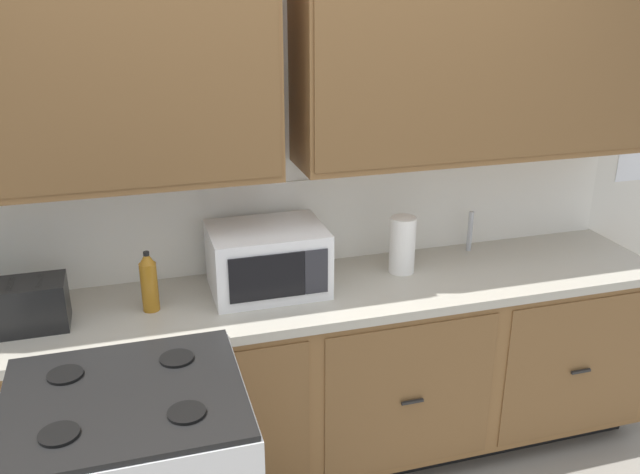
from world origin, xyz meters
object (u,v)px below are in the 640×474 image
object	(u,v)px
microwave	(267,259)
bottle_amber	(149,282)
paper_towel_roll	(402,245)
toaster	(29,305)

from	to	relation	value
microwave	bottle_amber	distance (m)	0.50
microwave	paper_towel_roll	xyz separation A→B (m)	(0.62, 0.01, -0.01)
toaster	paper_towel_roll	distance (m)	1.56
paper_towel_roll	bottle_amber	world-z (taller)	paper_towel_roll
microwave	bottle_amber	size ratio (longest dim) A/B	1.90
toaster	bottle_amber	xyz separation A→B (m)	(0.45, 0.02, 0.03)
toaster	paper_towel_roll	world-z (taller)	paper_towel_roll
toaster	paper_towel_roll	bearing A→B (deg)	3.25
bottle_amber	toaster	bearing A→B (deg)	-177.30
microwave	toaster	world-z (taller)	microwave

